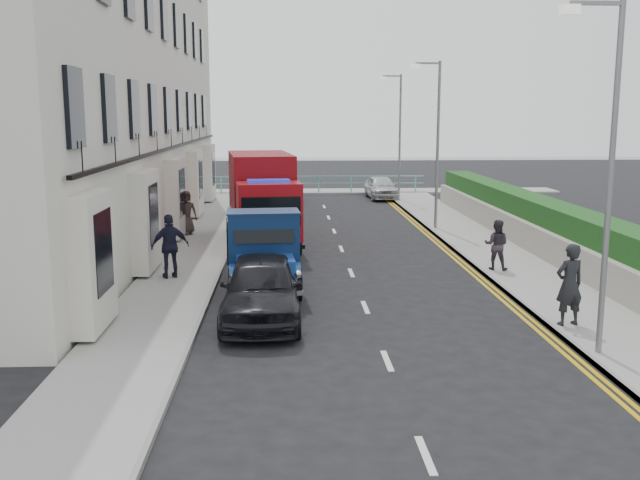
{
  "coord_description": "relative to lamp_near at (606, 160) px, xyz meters",
  "views": [
    {
      "loc": [
        -1.98,
        -15.52,
        4.88
      ],
      "look_at": [
        -1.06,
        4.03,
        1.4
      ],
      "focal_mm": 40.0,
      "sensor_mm": 36.0,
      "label": 1
    }
  ],
  "objects": [
    {
      "name": "parked_car_rear",
      "position": [
        -7.41,
        20.0,
        -3.35
      ],
      "size": [
        2.18,
        4.62,
        1.3
      ],
      "primitive_type": "imported",
      "rotation": [
        0.0,
        0.0,
        0.08
      ],
      "color": "#B6B6BB",
      "rests_on": "ground"
    },
    {
      "name": "pedestrian_west_far",
      "position": [
        -10.18,
        14.82,
        -3.0
      ],
      "size": [
        0.97,
        0.76,
        1.76
      ],
      "primitive_type": "imported",
      "rotation": [
        0.0,
        0.0,
        0.26
      ],
      "color": "#3D302B",
      "rests_on": "pavement_west"
    },
    {
      "name": "parked_car_front",
      "position": [
        -6.78,
        3.0,
        -3.21
      ],
      "size": [
        1.85,
        4.6,
        1.57
      ],
      "primitive_type": "imported",
      "rotation": [
        0.0,
        0.0,
        0.0
      ],
      "color": "black",
      "rests_on": "ground"
    },
    {
      "name": "promenade",
      "position": [
        -4.18,
        31.0,
        -3.94
      ],
      "size": [
        30.0,
        2.5,
        0.12
      ],
      "primitive_type": "cube",
      "color": "gray",
      "rests_on": "ground"
    },
    {
      "name": "seafront_car_right",
      "position": [
        -0.68,
        27.52,
        -3.33
      ],
      "size": [
        1.74,
        3.96,
        1.33
      ],
      "primitive_type": "imported",
      "rotation": [
        0.0,
        0.0,
        0.04
      ],
      "color": "silver",
      "rests_on": "ground"
    },
    {
      "name": "garden_east",
      "position": [
        3.03,
        11.0,
        -3.1
      ],
      "size": [
        1.45,
        28.0,
        1.75
      ],
      "color": "#B2AD9E",
      "rests_on": "ground"
    },
    {
      "name": "lamp_mid",
      "position": [
        0.0,
        16.0,
        0.0
      ],
      "size": [
        1.23,
        0.18,
        7.0
      ],
      "color": "slate",
      "rests_on": "ground"
    },
    {
      "name": "red_lorry",
      "position": [
        -7.08,
        13.18,
        -2.19
      ],
      "size": [
        2.94,
        6.68,
        3.39
      ],
      "rotation": [
        0.0,
        0.0,
        0.12
      ],
      "color": "black",
      "rests_on": "ground"
    },
    {
      "name": "ground",
      "position": [
        -4.18,
        2.0,
        -4.0
      ],
      "size": [
        120.0,
        120.0,
        0.0
      ],
      "primitive_type": "plane",
      "color": "black",
      "rests_on": "ground"
    },
    {
      "name": "seafront_car_left",
      "position": [
        -6.86,
        25.61,
        -3.29
      ],
      "size": [
        3.51,
        5.48,
        1.41
      ],
      "primitive_type": "imported",
      "rotation": [
        0.0,
        0.0,
        2.89
      ],
      "color": "black",
      "rests_on": "ground"
    },
    {
      "name": "pavement_east",
      "position": [
        1.12,
        11.0,
        -3.94
      ],
      "size": [
        2.6,
        38.0,
        0.12
      ],
      "primitive_type": "cube",
      "color": "gray",
      "rests_on": "ground"
    },
    {
      "name": "terrace_west",
      "position": [
        -13.65,
        15.0,
        3.17
      ],
      "size": [
        6.31,
        30.2,
        14.25
      ],
      "color": "beige",
      "rests_on": "ground"
    },
    {
      "name": "lamp_far",
      "position": [
        0.0,
        26.0,
        0.0
      ],
      "size": [
        1.23,
        0.18,
        7.0
      ],
      "color": "slate",
      "rests_on": "ground"
    },
    {
      "name": "pavement_west",
      "position": [
        -9.38,
        11.0,
        -3.94
      ],
      "size": [
        2.4,
        38.0,
        0.12
      ],
      "primitive_type": "cube",
      "color": "gray",
      "rests_on": "ground"
    },
    {
      "name": "pedestrian_east_near",
      "position": [
        0.22,
        1.88,
        -2.93
      ],
      "size": [
        0.78,
        0.6,
        1.89
      ],
      "primitive_type": "imported",
      "rotation": [
        0.0,
        0.0,
        3.38
      ],
      "color": "black",
      "rests_on": "pavement_east"
    },
    {
      "name": "lamp_near",
      "position": [
        0.0,
        0.0,
        0.0
      ],
      "size": [
        1.23,
        0.18,
        7.0
      ],
      "color": "slate",
      "rests_on": "ground"
    },
    {
      "name": "bedford_lorry",
      "position": [
        -6.81,
        5.52,
        -2.95
      ],
      "size": [
        2.24,
        4.95,
        2.28
      ],
      "rotation": [
        0.0,
        0.0,
        0.07
      ],
      "color": "black",
      "rests_on": "ground"
    },
    {
      "name": "seafront_railing",
      "position": [
        -4.18,
        30.2,
        -3.42
      ],
      "size": [
        13.0,
        0.08,
        1.11
      ],
      "color": "#59B2A5",
      "rests_on": "ground"
    },
    {
      "name": "sea_plane",
      "position": [
        -4.18,
        62.0,
        -4.0
      ],
      "size": [
        120.0,
        120.0,
        0.0
      ],
      "primitive_type": "plane",
      "color": "slate",
      "rests_on": "ground"
    },
    {
      "name": "parked_car_mid",
      "position": [
        -7.78,
        14.0,
        -3.37
      ],
      "size": [
        1.6,
        3.9,
        1.26
      ],
      "primitive_type": "imported",
      "rotation": [
        0.0,
        0.0,
        0.07
      ],
      "color": "#4C64A4",
      "rests_on": "ground"
    },
    {
      "name": "pedestrian_west_near",
      "position": [
        -9.58,
        7.11,
        -2.94
      ],
      "size": [
        1.19,
        0.83,
        1.88
      ],
      "primitive_type": "imported",
      "rotation": [
        0.0,
        0.0,
        3.52
      ],
      "color": "black",
      "rests_on": "pavement_west"
    },
    {
      "name": "pedestrian_east_far",
      "position": [
        0.3,
        7.78,
        -3.1
      ],
      "size": [
        0.93,
        0.84,
        1.55
      ],
      "primitive_type": "imported",
      "rotation": [
        0.0,
        0.0,
        2.73
      ],
      "color": "#342C36",
      "rests_on": "pavement_east"
    }
  ]
}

